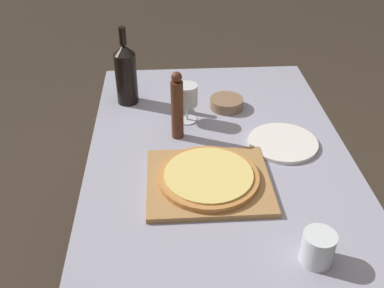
{
  "coord_description": "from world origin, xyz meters",
  "views": [
    {
      "loc": [
        -0.18,
        -1.23,
        1.66
      ],
      "look_at": [
        -0.1,
        0.03,
        0.79
      ],
      "focal_mm": 42.0,
      "sensor_mm": 36.0,
      "label": 1
    }
  ],
  "objects_px": {
    "small_bowl": "(227,103)",
    "pizza": "(209,176)",
    "wine_bottle": "(126,73)",
    "wine_glass": "(187,96)",
    "pepper_mill": "(177,107)"
  },
  "relations": [
    {
      "from": "pizza",
      "to": "wine_glass",
      "type": "xyz_separation_m",
      "value": [
        -0.05,
        0.39,
        0.08
      ]
    },
    {
      "from": "pizza",
      "to": "small_bowl",
      "type": "bearing_deg",
      "value": 76.19
    },
    {
      "from": "small_bowl",
      "to": "pizza",
      "type": "bearing_deg",
      "value": -103.81
    },
    {
      "from": "wine_bottle",
      "to": "wine_glass",
      "type": "distance_m",
      "value": 0.29
    },
    {
      "from": "wine_bottle",
      "to": "wine_glass",
      "type": "relative_size",
      "value": 2.1
    },
    {
      "from": "wine_glass",
      "to": "wine_bottle",
      "type": "bearing_deg",
      "value": 145.31
    },
    {
      "from": "pepper_mill",
      "to": "small_bowl",
      "type": "xyz_separation_m",
      "value": [
        0.21,
        0.2,
        -0.11
      ]
    },
    {
      "from": "pepper_mill",
      "to": "small_bowl",
      "type": "relative_size",
      "value": 1.92
    },
    {
      "from": "pizza",
      "to": "wine_bottle",
      "type": "height_order",
      "value": "wine_bottle"
    },
    {
      "from": "pizza",
      "to": "pepper_mill",
      "type": "relative_size",
      "value": 1.23
    },
    {
      "from": "pizza",
      "to": "wine_bottle",
      "type": "xyz_separation_m",
      "value": [
        -0.29,
        0.56,
        0.1
      ]
    },
    {
      "from": "small_bowl",
      "to": "pepper_mill",
      "type": "bearing_deg",
      "value": -135.77
    },
    {
      "from": "wine_glass",
      "to": "small_bowl",
      "type": "height_order",
      "value": "wine_glass"
    },
    {
      "from": "wine_bottle",
      "to": "small_bowl",
      "type": "xyz_separation_m",
      "value": [
        0.41,
        -0.08,
        -0.11
      ]
    },
    {
      "from": "wine_bottle",
      "to": "wine_glass",
      "type": "height_order",
      "value": "wine_bottle"
    }
  ]
}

